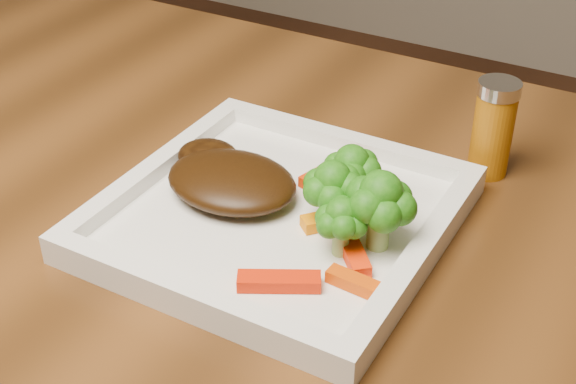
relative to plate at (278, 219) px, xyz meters
The scene contains 12 objects.
plate is the anchor object (origin of this frame).
steak 0.05m from the plate, behind, with size 0.12×0.09×0.03m, color #311B07.
broccoli_0 0.07m from the plate, 38.64° to the left, with size 0.06×0.06×0.07m, color #337213, non-canonical shape.
broccoli_1 0.10m from the plate, ahead, with size 0.06×0.06×0.06m, color #275E0F, non-canonical shape.
broccoli_2 0.08m from the plate, 17.52° to the right, with size 0.05×0.05×0.06m, color #136B11, non-canonical shape.
broccoli_3 0.06m from the plate, ahead, with size 0.06×0.06×0.06m, color #266B11, non-canonical shape.
carrot_0 0.09m from the plate, 59.25° to the right, with size 0.06×0.02×0.01m, color red.
carrot_1 0.11m from the plate, 28.91° to the right, with size 0.05×0.01×0.01m, color #D04203.
carrot_4 0.07m from the plate, 81.08° to the left, with size 0.06×0.02×0.01m, color red.
carrot_5 0.08m from the plate, 15.45° to the right, with size 0.06×0.01×0.01m, color #FC2C04.
carrot_6 0.05m from the plate, 13.20° to the left, with size 0.06×0.02×0.01m, color orange.
spice_shaker 0.21m from the plate, 53.01° to the left, with size 0.04×0.04×0.09m, color #9D5808.
Camera 1 is at (0.21, -0.55, 1.15)m, focal length 50.00 mm.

